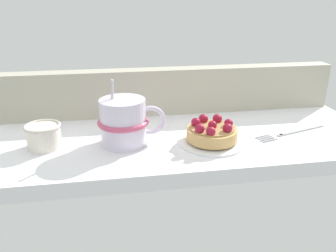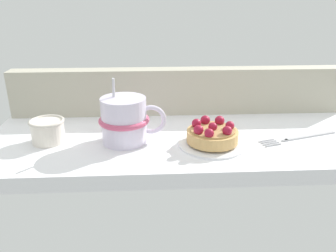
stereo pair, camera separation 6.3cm
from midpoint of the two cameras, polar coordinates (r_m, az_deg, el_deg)
name	(u,v)px [view 2 (the right image)]	position (r cm, az deg, el deg)	size (l,w,h in cm)	color
ground_plane	(185,141)	(68.98, 5.58, -2.58)	(79.22, 31.66, 2.87)	white
window_rail_back	(180,91)	(79.39, 4.32, 5.91)	(77.64, 4.39, 10.61)	#B2AD99
dessert_plate	(212,143)	(64.35, 10.26, -2.93)	(12.67, 12.67, 0.80)	white
raspberry_tart	(212,134)	(63.61, 10.35, -1.33)	(9.60, 9.60, 3.97)	tan
coffee_mug	(125,120)	(63.43, -4.50, 0.94)	(12.83, 9.62, 12.59)	silver
dessert_fork	(298,137)	(72.06, 23.65, -1.81)	(17.15, 6.55, 0.60)	#B7B7BC
sugar_bowl	(48,130)	(66.81, -17.27, -0.75)	(6.62, 6.62, 4.53)	silver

